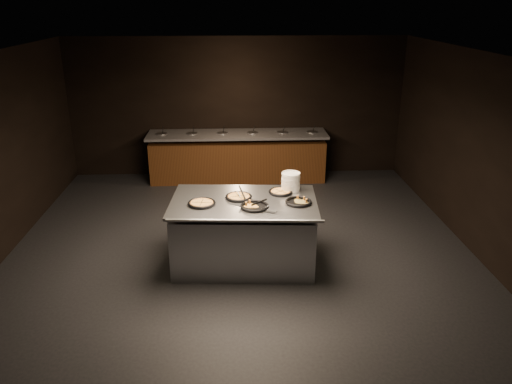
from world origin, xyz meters
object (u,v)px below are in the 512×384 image
serving_counter (244,234)px  plate_stack (291,182)px  pan_cheese_whole (239,197)px  pan_veggie_whole (202,203)px

serving_counter → plate_stack: bearing=31.6°
serving_counter → pan_cheese_whole: pan_cheese_whole is taller
pan_veggie_whole → serving_counter: bearing=11.0°
pan_veggie_whole → pan_cheese_whole: 0.55m
serving_counter → plate_stack: 1.02m
serving_counter → pan_cheese_whole: (-0.07, 0.10, 0.53)m
pan_veggie_whole → pan_cheese_whole: same height
serving_counter → pan_veggie_whole: size_ratio=5.52×
serving_counter → pan_cheese_whole: size_ratio=5.60×
pan_veggie_whole → pan_cheese_whole: (0.51, 0.21, -0.00)m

